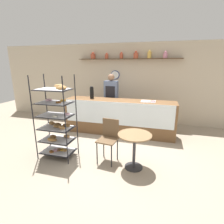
{
  "coord_description": "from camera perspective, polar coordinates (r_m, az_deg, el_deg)",
  "views": [
    {
      "loc": [
        1.14,
        -3.6,
        2.0
      ],
      "look_at": [
        0.0,
        0.42,
        0.86
      ],
      "focal_mm": 28.0,
      "sensor_mm": 36.0,
      "label": 1
    }
  ],
  "objects": [
    {
      "name": "back_wall",
      "position": [
        6.22,
        5.26,
        9.43
      ],
      "size": [
        10.0,
        0.3,
        2.7
      ],
      "color": "beige",
      "rests_on": "ground_plane"
    },
    {
      "name": "ground_plane",
      "position": [
        4.27,
        -1.57,
        -12.62
      ],
      "size": [
        14.0,
        14.0,
        0.0
      ],
      "primitive_type": "plane",
      "color": "gray"
    },
    {
      "name": "pastry_rack",
      "position": [
        3.92,
        -17.64,
        -2.94
      ],
      "size": [
        0.76,
        0.49,
        1.8
      ],
      "color": "black",
      "rests_on": "ground_plane"
    },
    {
      "name": "coffee_carafe",
      "position": [
        5.27,
        -6.62,
        6.33
      ],
      "size": [
        0.12,
        0.12,
        0.37
      ],
      "color": "black",
      "rests_on": "display_counter"
    },
    {
      "name": "cafe_chair",
      "position": [
        3.69,
        -1.0,
        -7.69
      ],
      "size": [
        0.42,
        0.42,
        0.9
      ],
      "rotation": [
        0.0,
        0.0,
        6.16
      ],
      "color": "black",
      "rests_on": "ground_plane"
    },
    {
      "name": "display_counter",
      "position": [
        5.14,
        2.35,
        -1.59
      ],
      "size": [
        3.19,
        0.63,
        1.01
      ],
      "color": "brown",
      "rests_on": "ground_plane"
    },
    {
      "name": "cafe_table",
      "position": [
        3.45,
        7.34,
        -9.98
      ],
      "size": [
        0.65,
        0.65,
        0.72
      ],
      "color": "#262628",
      "rests_on": "ground_plane"
    },
    {
      "name": "person_worker",
      "position": [
        5.64,
        -0.28,
        4.47
      ],
      "size": [
        0.43,
        0.23,
        1.72
      ],
      "color": "#282833",
      "rests_on": "ground_plane"
    },
    {
      "name": "donut_tray_counter",
      "position": [
        4.9,
        12.23,
        3.47
      ],
      "size": [
        0.39,
        0.32,
        0.05
      ],
      "color": "silver",
      "rests_on": "display_counter"
    }
  ]
}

